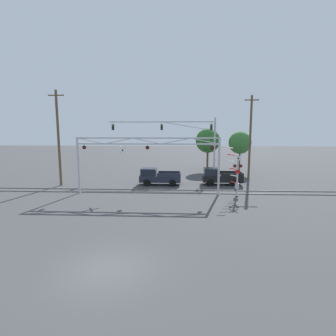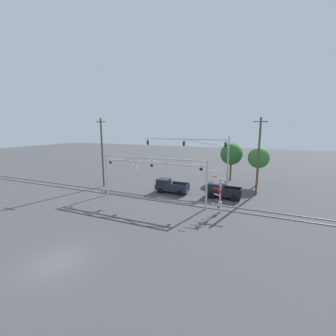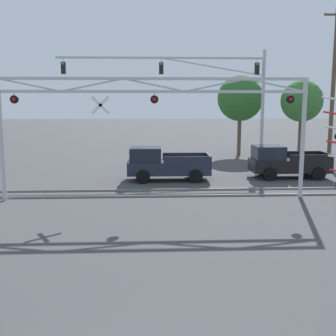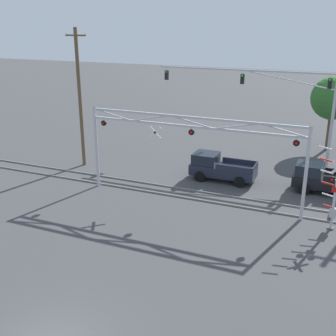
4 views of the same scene
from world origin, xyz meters
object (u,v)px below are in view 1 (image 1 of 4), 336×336
Objects in this scene: pickup_truck_lead at (158,177)px; background_tree_far_left_verge at (208,141)px; utility_pole_right at (250,137)px; background_tree_beyond_span at (240,143)px; crossing_gantry at (147,152)px; pickup_truck_following at (220,177)px; traffic_signal_span at (188,135)px; utility_pole_left at (58,137)px; crossing_signal_mast at (237,176)px.

pickup_truck_lead is 0.72× the size of background_tree_far_left_verge.
utility_pole_right is 1.72× the size of background_tree_beyond_span.
crossing_gantry is at bearing -97.43° from pickup_truck_lead.
background_tree_beyond_span reaches higher than pickup_truck_lead.
utility_pole_right is (11.70, 4.00, 4.63)m from pickup_truck_lead.
background_tree_far_left_verge reaches higher than pickup_truck_following.
utility_pole_left reaches higher than traffic_signal_span.
crossing_signal_mast is 20.37m from utility_pole_left.
background_tree_beyond_span is at bearing 65.15° from pickup_truck_following.
traffic_signal_span is at bearing 168.54° from utility_pole_right.
traffic_signal_span is at bearing 57.30° from pickup_truck_lead.
crossing_signal_mast is 15.45m from background_tree_beyond_span.
utility_pole_left is (-18.80, -1.49, 4.68)m from pickup_truck_following.
traffic_signal_span is 8.05m from pickup_truck_following.
pickup_truck_following is at bearing 32.58° from crossing_gantry.
traffic_signal_span is 3.14× the size of pickup_truck_following.
background_tree_far_left_verge is (7.61, 16.27, 0.49)m from crossing_gantry.
crossing_signal_mast is at bearing -110.70° from utility_pole_right.
utility_pole_right reaches higher than background_tree_far_left_verge.
crossing_gantry is at bearing -130.69° from background_tree_beyond_span.
background_tree_far_left_verge is (-4.70, 7.60, -0.78)m from utility_pole_right.
background_tree_far_left_verge is at bearing 94.06° from crossing_signal_mast.
traffic_signal_span reaches higher than crossing_signal_mast.
utility_pole_right is 1.61× the size of background_tree_far_left_verge.
background_tree_beyond_span is 0.93× the size of background_tree_far_left_verge.
background_tree_far_left_verge is (18.39, 12.64, -0.82)m from utility_pole_left.
background_tree_beyond_span is at bearing 90.77° from utility_pole_right.
crossing_gantry is 2.29× the size of background_tree_beyond_span.
utility_pole_left is (-11.39, -1.04, 4.67)m from pickup_truck_lead.
crossing_gantry is 9.13m from crossing_signal_mast.
crossing_signal_mast is at bearing -82.20° from pickup_truck_following.
utility_pole_left reaches higher than background_tree_far_left_verge.
background_tree_beyond_span is (4.22, 9.11, 3.64)m from pickup_truck_following.
pickup_truck_following is 0.43× the size of utility_pole_right.
utility_pole_left is 1.62× the size of background_tree_far_left_verge.
traffic_signal_span reaches higher than background_tree_far_left_verge.
pickup_truck_lead is 13.21m from utility_pole_right.
crossing_gantry is at bearing -147.42° from pickup_truck_following.
traffic_signal_span is 2.17× the size of background_tree_far_left_verge.
utility_pole_left is (-15.00, -6.68, -0.17)m from traffic_signal_span.
crossing_signal_mast reaches higher than pickup_truck_lead.
background_tree_beyond_span is at bearing -23.78° from background_tree_far_left_verge.
crossing_gantry is at bearing -144.85° from utility_pole_right.
pickup_truck_following is 0.43× the size of utility_pole_left.
utility_pole_left is 1.01× the size of utility_pole_right.
crossing_gantry is 10.10m from pickup_truck_following.
utility_pole_left reaches higher than background_tree_beyond_span.
utility_pole_right reaches higher than background_tree_beyond_span.
pickup_truck_following is at bearing -140.44° from utility_pole_right.
crossing_gantry is 2.14× the size of background_tree_far_left_verge.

